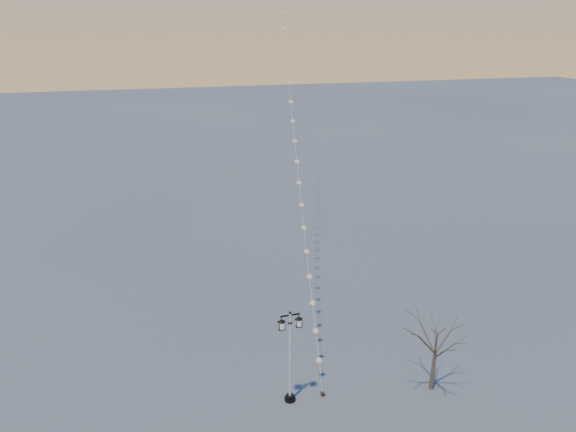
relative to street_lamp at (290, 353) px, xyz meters
name	(u,v)px	position (x,y,z in m)	size (l,w,h in m)	color
ground	(301,401)	(0.54, -0.23, -2.86)	(300.00, 300.00, 0.00)	#515353
street_lamp	(290,353)	(0.00, 0.00, 0.00)	(1.31, 0.57, 5.17)	black
bare_tree	(436,339)	(7.44, -1.15, 0.14)	(2.61, 2.61, 4.32)	#4F3E2D
kite_train	(289,56)	(5.18, 18.24, 13.04)	(7.49, 37.32, 31.98)	black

